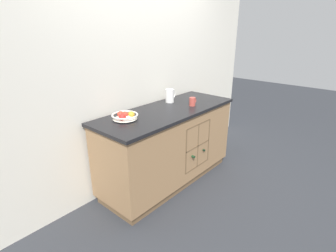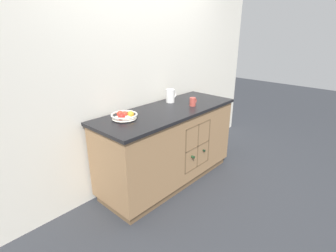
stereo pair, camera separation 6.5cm
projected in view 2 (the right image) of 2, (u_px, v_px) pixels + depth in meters
The scene contains 6 objects.
ground_plane at pixel (168, 179), 3.32m from camera, with size 14.00×14.00×0.00m, color #2D3035.
back_wall at pixel (144, 75), 3.11m from camera, with size 4.40×0.06×2.55m, color silver.
kitchen_island at pixel (168, 146), 3.15m from camera, with size 1.81×0.69×0.93m.
fruit_bowl at pixel (124, 116), 2.65m from camera, with size 0.27×0.27×0.08m.
white_pitcher at pixel (171, 95), 3.24m from camera, with size 0.17×0.11×0.16m.
ceramic_mug at pixel (193, 102), 3.10m from camera, with size 0.11×0.07×0.10m.
Camera 2 is at (-2.11, -1.93, 1.81)m, focal length 28.00 mm.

